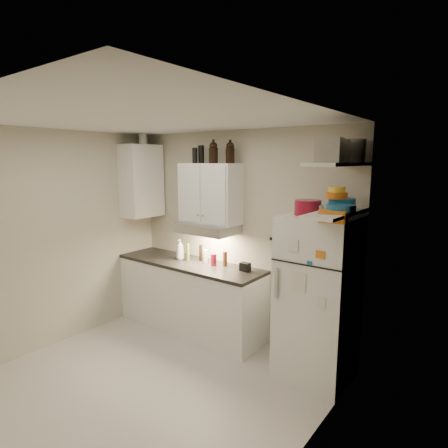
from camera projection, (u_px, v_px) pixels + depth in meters
The scene contains 36 objects.
floor at pixel (151, 385), 3.78m from camera, with size 3.20×3.00×0.02m, color beige.
ceiling at pixel (141, 118), 3.34m from camera, with size 3.20×3.00×0.02m, color white.
back_wall at pixel (237, 235), 4.74m from camera, with size 3.20×0.02×2.60m, color #BEB8A2.
left_wall at pixel (57, 239), 4.52m from camera, with size 0.02×3.00×2.60m, color #BEB8A2.
right_wall at pixel (301, 296), 2.60m from camera, with size 0.02×3.00×2.60m, color #BEB8A2.
base_cabinet at pixel (190, 297), 4.97m from camera, with size 2.10×0.60×0.88m, color white.
countertop at pixel (189, 264), 4.90m from camera, with size 2.10×0.62×0.04m, color black.
upper_cabinet at pixel (210, 193), 4.70m from camera, with size 0.80×0.33×0.75m, color white.
side_cabinet at pixel (142, 181), 5.25m from camera, with size 0.33×0.55×1.00m, color white.
range_hood at pixel (207, 228), 4.72m from camera, with size 0.76×0.46×0.12m, color silver.
fridge at pixel (318, 298), 3.80m from camera, with size 0.70×0.68×1.70m, color white.
shelf_hi at pixel (339, 164), 3.35m from camera, with size 0.30×0.95×0.03m, color white.
shelf_lo at pixel (336, 213), 3.42m from camera, with size 0.30×0.95×0.03m, color white.
knife_strip at pixel (286, 241), 4.30m from camera, with size 0.42×0.02×0.03m, color black.
dutch_oven at pixel (308, 208), 3.68m from camera, with size 0.26×0.26×0.15m, color maroon.
book_stack at pixel (334, 216), 3.33m from camera, with size 0.23×0.29×0.10m, color orange.
spice_jar at pixel (320, 211), 3.61m from camera, with size 0.07×0.07×0.11m, color silver.
stock_pot at pixel (349, 151), 3.53m from camera, with size 0.30×0.30×0.22m, color silver.
tin_a at pixel (334, 151), 3.35m from camera, with size 0.21×0.18×0.21m, color #AAAAAD.
tin_b at pixel (330, 150), 3.12m from camera, with size 0.21×0.21×0.21m, color #AAAAAD.
bowl_teal at pixel (342, 203), 3.59m from camera, with size 0.26×0.26×0.10m, color #1B6095.
bowl_orange at pixel (337, 195), 3.54m from camera, with size 0.20×0.20×0.06m, color #D35F13.
bowl_yellow at pixel (337, 189), 3.53m from camera, with size 0.16×0.16×0.05m, color yellow.
plates at pixel (341, 208), 3.38m from camera, with size 0.26×0.26×0.07m, color #1B6095.
growler_a at pixel (213, 152), 4.53m from camera, with size 0.11×0.11×0.26m, color black, non-canonical shape.
growler_b at pixel (230, 152), 4.44m from camera, with size 0.11×0.11×0.26m, color black, non-canonical shape.
thermos_a at pixel (195, 155), 4.67m from camera, with size 0.07×0.07×0.19m, color black.
thermos_b at pixel (201, 154), 4.71m from camera, with size 0.08×0.08×0.22m, color black.
side_jar at pixel (143, 139), 5.16m from camera, with size 0.11×0.11×0.15m, color silver.
soap_bottle at pixel (180, 248), 5.01m from camera, with size 0.12×0.12×0.31m, color white.
pepper_mill at pixel (225, 259), 4.71m from camera, with size 0.06×0.06×0.18m, color brown.
oil_bottle at pixel (188, 252), 4.96m from camera, with size 0.04×0.04×0.23m, color #5C731C.
vinegar_bottle at pixel (201, 253), 4.95m from camera, with size 0.05×0.05×0.22m, color black.
clear_bottle at pixel (206, 256), 4.85m from camera, with size 0.06×0.06×0.18m, color silver.
red_jar at pixel (214, 260), 4.73m from camera, with size 0.08×0.08×0.15m, color maroon.
caddy at pixel (245, 267), 4.49m from camera, with size 0.12×0.09×0.10m, color black.
Camera 1 is at (2.68, -2.30, 2.23)m, focal length 30.00 mm.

